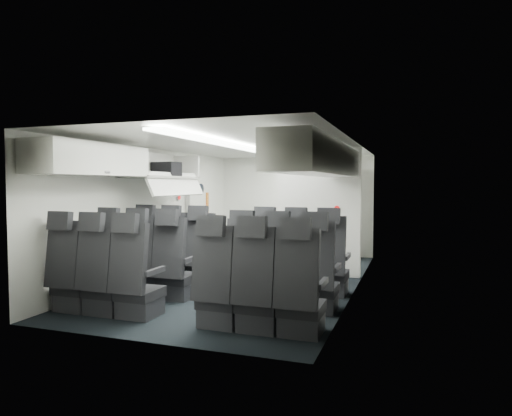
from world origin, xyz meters
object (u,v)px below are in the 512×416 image
Objects in this scene: seat_row_mid at (210,272)px; carry_on_bag at (166,170)px; galley_unit at (335,213)px; flight_attendant at (295,222)px; boarding_door at (198,213)px; seat_row_rear at (176,287)px; seat_row_front at (235,261)px.

carry_on_bag is (-1.38, 1.30, 1.38)m from seat_row_mid.
galley_unit is 1.14× the size of flight_attendant.
boarding_door reaches higher than seat_row_mid.
seat_row_front is at bearing 90.00° from seat_row_rear.
seat_row_rear is at bearing -100.65° from galley_unit.
carry_on_bag is at bearing 151.23° from flight_attendant.
seat_row_mid is 4.30m from galley_unit.
boarding_door is (-1.64, 3.89, 0.55)m from seat_row_rear.
boarding_door reaches higher than seat_row_front.
seat_row_front is at bearing -106.28° from galley_unit.
seat_row_mid and seat_row_rear have the same top height.
flight_attendant is (0.39, 3.84, 0.43)m from seat_row_rear.
boarding_door is (-1.64, 2.99, 0.55)m from seat_row_mid.
seat_row_mid is at bearing -102.88° from galley_unit.
seat_row_front is at bearing 90.00° from seat_row_mid.
flight_attendant reaches higher than seat_row_rear.
boarding_door reaches higher than flight_attendant.
seat_row_rear is 7.90× the size of carry_on_bag.
seat_row_front is 1.79× the size of boarding_door.
galley_unit reaches higher than seat_row_mid.
carry_on_bag is at bearing 164.00° from seat_row_front.
seat_row_mid is 2.99m from flight_attendant.
seat_row_front is 2.00m from carry_on_bag.
carry_on_bag is at bearing 136.85° from seat_row_mid.
carry_on_bag is (-2.33, -2.86, 0.84)m from galley_unit.
seat_row_front is 2.01× the size of flight_attendant.
boarding_door is (-2.59, -1.17, 0.00)m from galley_unit.
galley_unit is at bearing -6.44° from flight_attendant.
carry_on_bag reaches higher than galley_unit.
seat_row_mid is 1.79× the size of boarding_door.
carry_on_bag is at bearing -81.38° from boarding_door.
seat_row_front is 7.90× the size of carry_on_bag.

